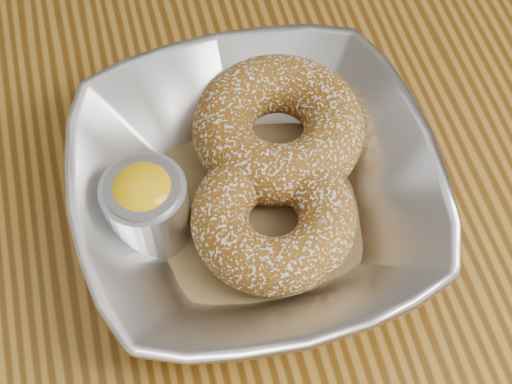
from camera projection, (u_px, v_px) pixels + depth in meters
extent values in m
cube|color=brown|center=(276.00, 200.00, 0.55)|extent=(1.20, 0.80, 0.04)
imported|color=#B7B9BE|center=(256.00, 193.00, 0.50)|extent=(0.23, 0.23, 0.06)
cube|color=brown|center=(256.00, 208.00, 0.51)|extent=(0.19, 0.19, 0.00)
torus|color=brown|center=(278.00, 128.00, 0.52)|extent=(0.13, 0.13, 0.04)
torus|color=brown|center=(273.00, 218.00, 0.49)|extent=(0.11, 0.11, 0.04)
cylinder|color=#B7B9BE|center=(147.00, 209.00, 0.48)|extent=(0.05, 0.05, 0.05)
cylinder|color=gray|center=(146.00, 206.00, 0.48)|extent=(0.05, 0.05, 0.05)
ellipsoid|color=#FFC007|center=(143.00, 193.00, 0.47)|extent=(0.04, 0.04, 0.03)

